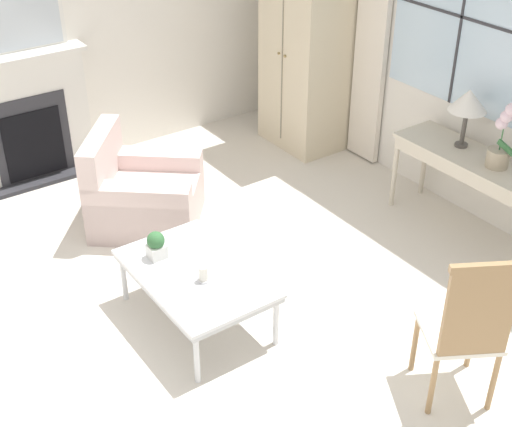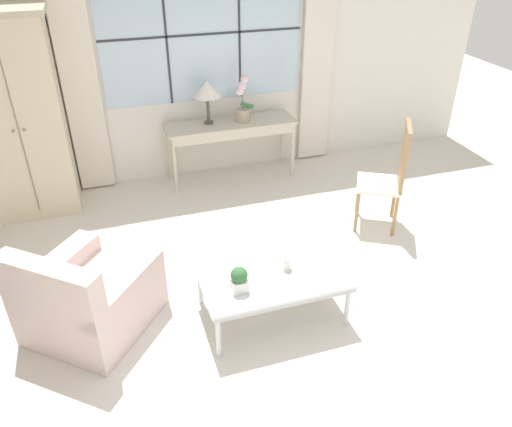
# 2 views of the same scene
# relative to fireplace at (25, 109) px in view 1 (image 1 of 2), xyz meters

# --- Properties ---
(ground_plane) EXTENTS (14.00, 14.00, 0.00)m
(ground_plane) POSITION_rel_fireplace_xyz_m (2.91, -0.04, -0.71)
(ground_plane) COLOR silver
(wall_back_windowed) EXTENTS (7.20, 0.14, 2.80)m
(wall_back_windowed) POSITION_rel_fireplace_xyz_m (2.91, 2.98, 0.69)
(wall_back_windowed) COLOR silver
(wall_back_windowed) RESTS_ON ground_plane
(wall_left) EXTENTS (0.06, 7.20, 2.80)m
(wall_left) POSITION_rel_fireplace_xyz_m (-0.12, 0.56, 0.69)
(wall_left) COLOR silver
(wall_left) RESTS_ON ground_plane
(fireplace) EXTENTS (0.34, 1.26, 2.10)m
(fireplace) POSITION_rel_fireplace_xyz_m (0.00, 0.00, 0.00)
(fireplace) COLOR #2D2D33
(fireplace) RESTS_ON ground_plane
(armoire) EXTENTS (0.91, 0.64, 2.12)m
(armoire) POSITION_rel_fireplace_xyz_m (0.89, 2.62, 0.35)
(armoire) COLOR beige
(armoire) RESTS_ON ground_plane
(console_table) EXTENTS (1.54, 0.46, 0.72)m
(console_table) POSITION_rel_fireplace_xyz_m (3.12, 2.67, -0.07)
(console_table) COLOR beige
(console_table) RESTS_ON ground_plane
(table_lamp) EXTENTS (0.32, 0.32, 0.50)m
(table_lamp) POSITION_rel_fireplace_xyz_m (2.87, 2.72, 0.41)
(table_lamp) COLOR #4C4742
(table_lamp) RESTS_ON console_table
(potted_orchid) EXTENTS (0.23, 0.18, 0.54)m
(potted_orchid) POSITION_rel_fireplace_xyz_m (3.27, 2.67, 0.22)
(potted_orchid) COLOR tan
(potted_orchid) RESTS_ON console_table
(armchair_upholstered) EXTENTS (1.20, 1.20, 0.84)m
(armchair_upholstered) POSITION_rel_fireplace_xyz_m (1.36, 0.48, -0.44)
(armchair_upholstered) COLOR beige
(armchair_upholstered) RESTS_ON ground_plane
(side_chair_wooden) EXTENTS (0.60, 0.60, 1.13)m
(side_chair_wooden) POSITION_rel_fireplace_xyz_m (4.36, 1.10, -0.09)
(side_chair_wooden) COLOR white
(side_chair_wooden) RESTS_ON ground_plane
(coffee_table) EXTENTS (1.15, 0.73, 0.44)m
(coffee_table) POSITION_rel_fireplace_xyz_m (2.76, 0.18, -0.32)
(coffee_table) COLOR silver
(coffee_table) RESTS_ON ground_plane
(potted_plant_small) EXTENTS (0.13, 0.13, 0.21)m
(potted_plant_small) POSITION_rel_fireplace_xyz_m (2.46, 0.05, -0.17)
(potted_plant_small) COLOR white
(potted_plant_small) RESTS_ON coffee_table
(pillar_candle) EXTENTS (0.09, 0.09, 0.13)m
(pillar_candle) POSITION_rel_fireplace_xyz_m (2.89, 0.17, -0.22)
(pillar_candle) COLOR silver
(pillar_candle) RESTS_ON coffee_table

